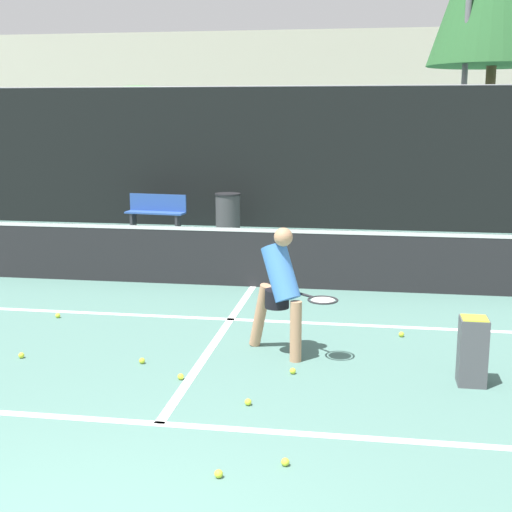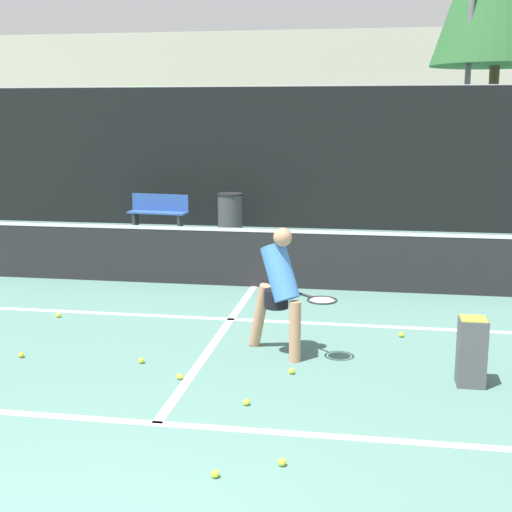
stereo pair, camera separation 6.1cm
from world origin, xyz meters
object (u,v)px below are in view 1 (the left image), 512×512
(courtside_bench, at_px, (156,212))
(player_practicing, at_px, (280,286))
(ball_hopper, at_px, (473,350))
(parked_car, at_px, (151,189))
(trash_bin, at_px, (228,213))

(courtside_bench, bearing_deg, player_practicing, -58.16)
(player_practicing, relative_size, ball_hopper, 2.10)
(player_practicing, xyz_separation_m, courtside_bench, (-3.99, 8.29, -0.35))
(courtside_bench, xyz_separation_m, parked_car, (-1.33, 3.86, 0.10))
(courtside_bench, distance_m, trash_bin, 1.70)
(player_practicing, height_order, ball_hopper, player_practicing)
(courtside_bench, xyz_separation_m, trash_bin, (1.69, 0.14, -0.01))
(courtside_bench, relative_size, trash_bin, 1.60)
(parked_car, bearing_deg, trash_bin, -50.95)
(courtside_bench, height_order, parked_car, parked_car)
(player_practicing, height_order, trash_bin, player_practicing)
(trash_bin, bearing_deg, player_practicing, -74.75)
(player_practicing, distance_m, parked_car, 13.27)
(ball_hopper, xyz_separation_m, parked_car, (-7.37, 12.74, 0.19))
(trash_bin, height_order, parked_car, parked_car)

